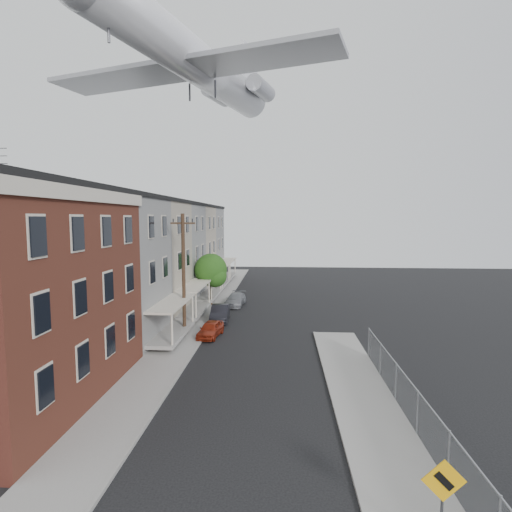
% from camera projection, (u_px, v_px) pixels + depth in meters
% --- Properties ---
extents(sidewalk_left, '(3.00, 62.00, 0.12)m').
position_uv_depth(sidewalk_left, '(202.00, 315.00, 35.60)').
color(sidewalk_left, gray).
rests_on(sidewalk_left, ground).
extents(sidewalk_right, '(3.00, 26.00, 0.12)m').
position_uv_depth(sidewalk_right, '(373.00, 421.00, 17.00)').
color(sidewalk_right, gray).
rests_on(sidewalk_right, ground).
extents(curb_left, '(0.15, 62.00, 0.14)m').
position_uv_depth(curb_left, '(218.00, 315.00, 35.50)').
color(curb_left, gray).
rests_on(curb_left, ground).
extents(curb_right, '(0.15, 26.00, 0.14)m').
position_uv_depth(curb_right, '(338.00, 419.00, 17.09)').
color(curb_right, gray).
rests_on(curb_right, ground).
extents(row_house_a, '(11.98, 7.00, 10.30)m').
position_uv_depth(row_house_a, '(89.00, 268.00, 28.09)').
color(row_house_a, slate).
rests_on(row_house_a, ground).
extents(row_house_b, '(11.98, 7.00, 10.30)m').
position_uv_depth(row_house_b, '(128.00, 258.00, 35.04)').
color(row_house_b, gray).
rests_on(row_house_b, ground).
extents(row_house_c, '(11.98, 7.00, 10.30)m').
position_uv_depth(row_house_c, '(153.00, 252.00, 41.99)').
color(row_house_c, slate).
rests_on(row_house_c, ground).
extents(row_house_d, '(11.98, 7.00, 10.30)m').
position_uv_depth(row_house_d, '(172.00, 247.00, 48.95)').
color(row_house_d, gray).
rests_on(row_house_d, ground).
extents(row_house_e, '(11.98, 7.00, 10.30)m').
position_uv_depth(row_house_e, '(185.00, 243.00, 55.90)').
color(row_house_e, slate).
rests_on(row_house_e, ground).
extents(chainlink_fence, '(0.06, 18.06, 1.90)m').
position_uv_depth(chainlink_fence, '(417.00, 412.00, 15.82)').
color(chainlink_fence, gray).
rests_on(chainlink_fence, ground).
extents(warning_sign, '(1.10, 0.11, 2.80)m').
position_uv_depth(warning_sign, '(443.00, 494.00, 9.84)').
color(warning_sign, '#515156').
rests_on(warning_sign, ground).
extents(utility_pole, '(1.80, 0.26, 9.00)m').
position_uv_depth(utility_pole, '(184.00, 273.00, 29.20)').
color(utility_pole, black).
rests_on(utility_pole, ground).
extents(street_tree, '(3.22, 3.20, 5.20)m').
position_uv_depth(street_tree, '(212.00, 271.00, 39.16)').
color(street_tree, black).
rests_on(street_tree, ground).
extents(car_near, '(1.80, 3.52, 1.15)m').
position_uv_depth(car_near, '(210.00, 329.00, 29.16)').
color(car_near, maroon).
rests_on(car_near, ground).
extents(car_mid, '(1.70, 4.19, 1.35)m').
position_uv_depth(car_mid, '(220.00, 313.00, 33.62)').
color(car_mid, black).
rests_on(car_mid, ground).
extents(car_far, '(2.02, 4.28, 1.20)m').
position_uv_depth(car_far, '(236.00, 300.00, 39.56)').
color(car_far, slate).
rests_on(car_far, ground).
extents(airplane, '(22.74, 26.02, 7.53)m').
position_uv_depth(airplane, '(200.00, 65.00, 30.57)').
color(airplane, silver).
rests_on(airplane, ground).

